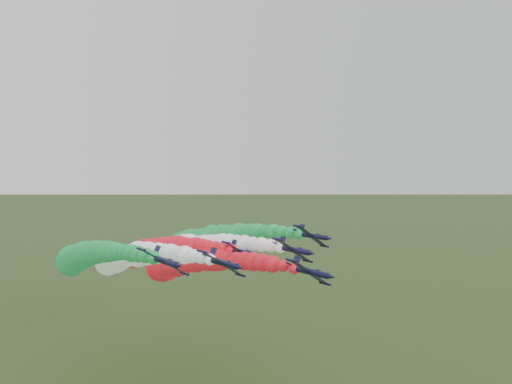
# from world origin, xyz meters

# --- Properties ---
(jet_lead) EXTENTS (17.18, 84.75, 19.98)m
(jet_lead) POSITION_xyz_m (13.75, 49.02, 36.35)
(jet_lead) COLOR black
(jet_lead) RESTS_ON ground
(jet_inner_left) EXTENTS (17.01, 84.57, 19.80)m
(jet_inner_left) POSITION_xyz_m (1.21, 58.40, 38.29)
(jet_inner_left) COLOR black
(jet_inner_left) RESTS_ON ground
(jet_inner_right) EXTENTS (16.79, 84.25, 19.49)m
(jet_inner_right) POSITION_xyz_m (19.57, 59.30, 38.57)
(jet_inner_right) COLOR black
(jet_inner_right) RESTS_ON ground
(jet_outer_left) EXTENTS (17.48, 85.05, 20.28)m
(jet_outer_left) POSITION_xyz_m (-8.55, 64.43, 38.86)
(jet_outer_left) COLOR black
(jet_outer_left) RESTS_ON ground
(jet_outer_right) EXTENTS (17.45, 85.01, 20.24)m
(jet_outer_right) POSITION_xyz_m (31.93, 65.83, 39.62)
(jet_outer_right) COLOR black
(jet_outer_right) RESTS_ON ground
(jet_trail) EXTENTS (17.38, 84.95, 20.18)m
(jet_trail) POSITION_xyz_m (16.72, 72.89, 36.50)
(jet_trail) COLOR black
(jet_trail) RESTS_ON ground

